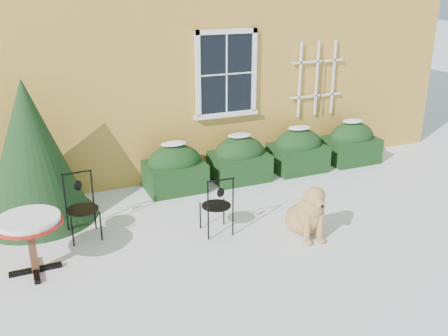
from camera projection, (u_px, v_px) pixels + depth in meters
name	position (u px, v px, depth m)	size (l,w,h in m)	color
ground	(252.00, 250.00, 7.09)	(80.00, 80.00, 0.00)	white
hedge_row	(269.00, 155.00, 9.77)	(4.95, 0.80, 0.91)	black
evergreen_shrub	(33.00, 165.00, 7.76)	(1.87, 1.87, 2.26)	black
bistro_table	(29.00, 227.00, 6.32)	(0.85, 0.85, 0.79)	black
patio_chair_near	(217.00, 205.00, 7.41)	(0.45, 0.44, 0.93)	black
patio_chair_far	(82.00, 206.00, 7.31)	(0.47, 0.47, 0.97)	black
dog	(308.00, 214.00, 7.38)	(0.63, 0.96, 0.88)	tan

